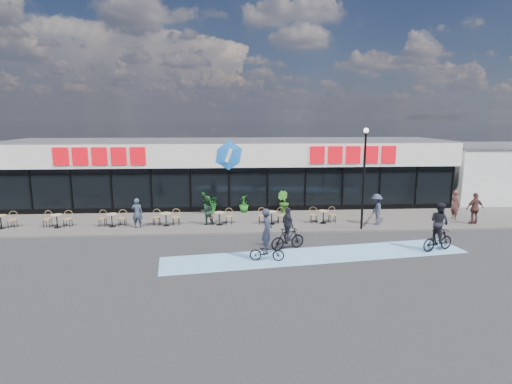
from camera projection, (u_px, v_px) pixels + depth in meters
ground at (229, 246)px, 19.35m from camera, size 120.00×120.00×0.00m
sidewalk at (229, 222)px, 23.75m from camera, size 44.00×5.00×0.10m
bike_lane at (317, 255)px, 18.12m from camera, size 14.17×4.13×0.01m
building at (229, 171)px, 28.66m from camera, size 30.60×6.57×4.75m
neighbour_building at (493, 171)px, 31.01m from camera, size 9.20×7.20×4.11m
lamp_post at (364, 170)px, 21.43m from camera, size 0.28×0.28×5.52m
bistro_set_0 at (2, 220)px, 22.13m from camera, size 1.54×0.62×0.90m
bistro_set_1 at (57, 219)px, 22.32m from camera, size 1.54×0.62×0.90m
bistro_set_2 at (112, 218)px, 22.50m from camera, size 1.54×0.62×0.90m
bistro_set_3 at (166, 217)px, 22.69m from camera, size 1.54×0.62×0.90m
bistro_set_4 at (219, 217)px, 22.87m from camera, size 1.54×0.62×0.90m
bistro_set_5 at (272, 216)px, 23.05m from camera, size 1.54×0.62×0.90m
bistro_set_6 at (323, 215)px, 23.24m from camera, size 1.54×0.62×0.90m
potted_plant_left at (210, 203)px, 25.47m from camera, size 1.27×1.40×1.37m
potted_plant_mid at (244, 204)px, 25.87m from camera, size 0.77×0.77×1.13m
potted_plant_right at (283, 202)px, 25.78m from camera, size 0.97×0.97×1.38m
patron_left at (137, 213)px, 22.11m from camera, size 0.63×0.44×1.68m
patron_right at (207, 212)px, 22.77m from camera, size 0.76×0.60×1.54m
pedestrian_a at (376, 209)px, 22.73m from camera, size 0.80×1.23×1.79m
pedestrian_b at (455, 205)px, 24.00m from camera, size 0.53×0.71×1.79m
pedestrian_c at (475, 209)px, 22.89m from camera, size 1.11×0.55×1.82m
cyclist_a at (288, 233)px, 18.76m from camera, size 1.81×1.10×2.03m
cyclist_b at (439, 230)px, 18.52m from camera, size 1.83×1.09×2.32m
cyclist_c at (267, 242)px, 17.25m from camera, size 1.56×0.74×2.33m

